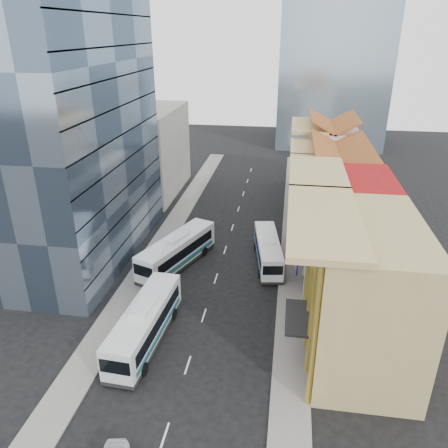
% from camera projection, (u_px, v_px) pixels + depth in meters
% --- Properties ---
extents(ground, '(200.00, 200.00, 0.00)m').
position_uv_depth(ground, '(185.00, 374.00, 35.42)').
color(ground, black).
rests_on(ground, ground).
extents(sidewalk_right, '(3.00, 90.00, 0.15)m').
position_uv_depth(sidewalk_right, '(293.00, 254.00, 54.08)').
color(sidewalk_right, slate).
rests_on(sidewalk_right, ground).
extents(sidewalk_left, '(3.00, 90.00, 0.15)m').
position_uv_depth(sidewalk_left, '(160.00, 245.00, 56.42)').
color(sidewalk_left, slate).
rests_on(sidewalk_left, ground).
extents(shophouse_tan, '(8.00, 14.00, 12.00)m').
position_uv_depth(shophouse_tan, '(364.00, 292.00, 35.56)').
color(shophouse_tan, tan).
rests_on(shophouse_tan, ground).
extents(shophouse_red, '(8.00, 10.00, 12.00)m').
position_uv_depth(shophouse_red, '(348.00, 230.00, 46.39)').
color(shophouse_red, maroon).
rests_on(shophouse_red, ground).
extents(shophouse_cream_near, '(8.00, 9.00, 10.00)m').
position_uv_depth(shophouse_cream_near, '(339.00, 206.00, 55.38)').
color(shophouse_cream_near, beige).
rests_on(shophouse_cream_near, ground).
extents(shophouse_cream_mid, '(8.00, 9.00, 10.00)m').
position_uv_depth(shophouse_cream_mid, '(334.00, 184.00, 63.50)').
color(shophouse_cream_mid, beige).
rests_on(shophouse_cream_mid, ground).
extents(shophouse_cream_far, '(8.00, 12.00, 11.00)m').
position_uv_depth(shophouse_cream_far, '(329.00, 161.00, 72.78)').
color(shophouse_cream_far, beige).
rests_on(shophouse_cream_far, ground).
extents(office_tower, '(12.00, 26.00, 30.00)m').
position_uv_depth(office_tower, '(71.00, 133.00, 48.80)').
color(office_tower, '#3E4E63').
rests_on(office_tower, ground).
extents(office_block_far, '(10.00, 18.00, 14.00)m').
position_uv_depth(office_block_far, '(148.00, 151.00, 72.68)').
color(office_block_far, gray).
rests_on(office_block_far, ground).
extents(bus_left_near, '(3.61, 12.37, 3.92)m').
position_uv_depth(bus_left_near, '(145.00, 323.00, 38.36)').
color(bus_left_near, silver).
rests_on(bus_left_near, ground).
extents(bus_left_far, '(7.14, 12.62, 3.98)m').
position_uv_depth(bus_left_far, '(177.00, 251.00, 50.83)').
color(bus_left_far, silver).
rests_on(bus_left_far, ground).
extents(bus_right, '(4.17, 11.01, 3.45)m').
position_uv_depth(bus_right, '(268.00, 250.00, 51.55)').
color(bus_right, white).
rests_on(bus_right, ground).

